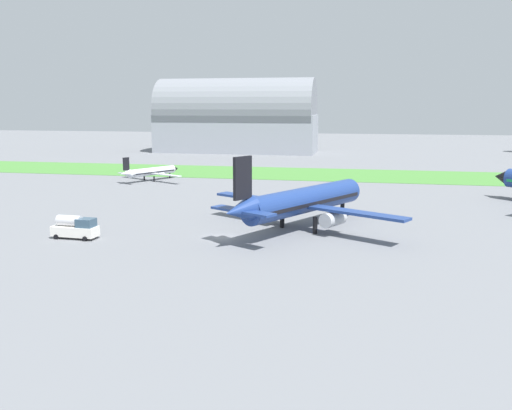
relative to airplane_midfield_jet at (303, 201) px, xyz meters
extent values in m
plane|color=slate|center=(-10.66, -7.78, -4.34)|extent=(600.00, 600.00, 0.00)
cube|color=#478438|center=(-10.66, 67.94, -4.30)|extent=(360.00, 28.00, 0.08)
cylinder|color=navy|center=(0.33, 0.59, 0.09)|extent=(15.84, 24.19, 3.90)
cone|color=black|center=(7.23, 12.97, 0.09)|extent=(5.06, 4.96, 3.82)
cone|color=navy|center=(-6.93, -12.42, 0.58)|extent=(5.48, 6.04, 3.51)
cube|color=black|center=(0.33, 0.59, -0.20)|extent=(15.22, 22.99, 0.55)
cube|color=navy|center=(-7.45, 4.11, -0.59)|extent=(16.07, 10.46, 0.39)
cube|color=navy|center=(7.41, -4.18, -0.59)|extent=(16.07, 10.46, 0.39)
cylinder|color=#B7BABF|center=(-4.77, 2.62, -1.99)|extent=(3.95, 4.76, 2.14)
cylinder|color=#B7BABF|center=(4.74, -2.69, -1.99)|extent=(3.95, 4.76, 2.14)
cube|color=black|center=(-6.58, -11.80, 4.88)|extent=(1.96, 3.01, 5.67)
cube|color=navy|center=(-8.75, -10.59, 0.48)|extent=(5.37, 4.28, 0.31)
cube|color=navy|center=(-4.41, -13.01, 0.48)|extent=(5.37, 4.28, 0.31)
cylinder|color=black|center=(5.51, 9.87, -3.10)|extent=(0.70, 0.70, 2.48)
cylinder|color=black|center=(-3.21, 0.53, -3.10)|extent=(0.70, 0.70, 2.48)
cylinder|color=black|center=(2.14, -2.45, -3.10)|extent=(0.70, 0.70, 2.48)
cylinder|color=silver|center=(-43.48, 46.78, -2.02)|extent=(8.30, 13.19, 1.94)
cone|color=black|center=(-39.82, 53.60, -2.02)|extent=(2.59, 2.60, 1.90)
cone|color=silver|center=(-47.33, 39.61, -1.78)|extent=(2.82, 3.21, 1.74)
cube|color=black|center=(-43.48, 46.78, -2.16)|extent=(7.97, 12.53, 0.27)
cube|color=silver|center=(-48.36, 48.96, -2.36)|extent=(10.02, 6.23, 0.19)
cube|color=silver|center=(-38.98, 43.91, -2.36)|extent=(10.02, 6.23, 0.19)
cylinder|color=#B7BABF|center=(-46.41, 48.53, -2.36)|extent=(1.28, 1.66, 0.62)
cylinder|color=#B7BABF|center=(-40.41, 45.30, -2.36)|extent=(1.28, 1.66, 0.62)
cube|color=black|center=(-47.15, 39.95, 0.50)|extent=(1.03, 1.64, 3.10)
cube|color=silver|center=(-48.34, 40.60, -1.82)|extent=(2.94, 2.31, 0.15)
cube|color=silver|center=(-45.96, 39.31, -1.82)|extent=(2.94, 2.31, 0.15)
cylinder|color=black|center=(-40.73, 51.89, -3.66)|extent=(0.35, 0.35, 1.36)
cylinder|color=black|center=(-45.63, 46.83, -3.66)|extent=(0.35, 0.35, 1.36)
cylinder|color=black|center=(-42.25, 45.02, -3.66)|extent=(0.35, 0.35, 1.36)
cone|color=black|center=(36.38, 37.02, -0.09)|extent=(4.99, 4.99, 3.66)
cube|color=white|center=(-30.88, -12.21, -3.29)|extent=(6.61, 2.72, 1.40)
cylinder|color=silver|center=(-31.66, -12.17, -1.82)|extent=(3.65, 1.71, 1.54)
cube|color=#334C60|center=(-29.06, -12.30, -1.99)|extent=(2.44, 2.13, 1.20)
cylinder|color=black|center=(-28.55, -11.12, -3.99)|extent=(0.71, 0.28, 0.70)
cylinder|color=black|center=(-28.67, -13.52, -3.99)|extent=(0.71, 0.28, 0.70)
cylinder|color=black|center=(-33.09, -10.89, -3.99)|extent=(0.71, 0.28, 0.70)
cylinder|color=black|center=(-33.21, -13.29, -3.99)|extent=(0.71, 0.28, 0.70)
cube|color=#9399A3|center=(-42.87, 133.95, 3.13)|extent=(63.73, 22.17, 14.94)
cylinder|color=gray|center=(-42.87, 133.95, 12.81)|extent=(62.45, 24.38, 24.38)
camera|label=1|loc=(9.32, -80.39, 14.16)|focal=38.12mm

